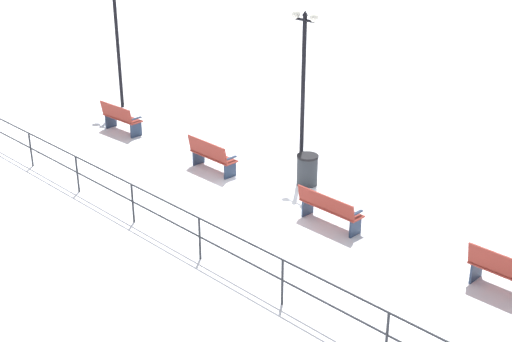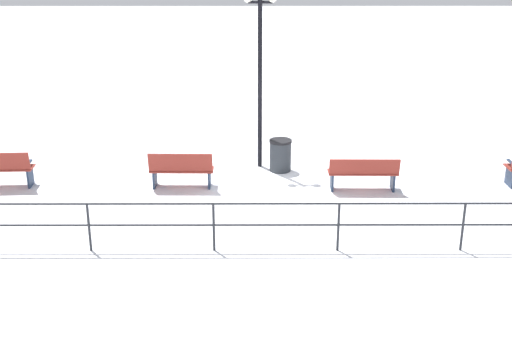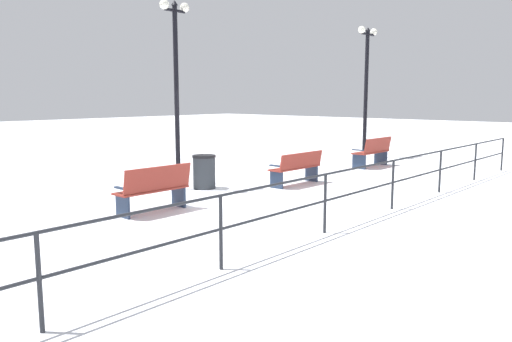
{
  "view_description": "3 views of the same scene",
  "coord_description": "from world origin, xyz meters",
  "px_view_note": "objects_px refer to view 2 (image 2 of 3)",
  "views": [
    {
      "loc": [
        -11.84,
        -11.42,
        7.81
      ],
      "look_at": [
        -1.16,
        -0.7,
        1.25
      ],
      "focal_mm": 49.42,
      "sensor_mm": 36.0,
      "label": 1
    },
    {
      "loc": [
        -15.06,
        0.42,
        5.96
      ],
      "look_at": [
        -1.41,
        0.38,
        0.95
      ],
      "focal_mm": 46.57,
      "sensor_mm": 36.0,
      "label": 2
    },
    {
      "loc": [
        -7.98,
        8.11,
        2.26
      ],
      "look_at": [
        -2.01,
        1.42,
        0.94
      ],
      "focal_mm": 35.43,
      "sensor_mm": 36.0,
      "label": 3
    }
  ],
  "objects_px": {
    "bench_second": "(363,173)",
    "lamppost_middle": "(260,56)",
    "bench_third": "(181,169)",
    "bench_fourth": "(1,168)",
    "trash_bin": "(280,155)"
  },
  "relations": [
    {
      "from": "bench_second",
      "to": "lamppost_middle",
      "type": "distance_m",
      "value": 3.9
    },
    {
      "from": "bench_fourth",
      "to": "trash_bin",
      "type": "xyz_separation_m",
      "value": [
        1.2,
        -6.8,
        -0.08
      ]
    },
    {
      "from": "bench_third",
      "to": "lamppost_middle",
      "type": "bearing_deg",
      "value": -49.71
    },
    {
      "from": "lamppost_middle",
      "to": "bench_third",
      "type": "bearing_deg",
      "value": 129.53
    },
    {
      "from": "bench_fourth",
      "to": "lamppost_middle",
      "type": "distance_m",
      "value": 6.9
    },
    {
      "from": "bench_third",
      "to": "bench_fourth",
      "type": "bearing_deg",
      "value": 90.36
    },
    {
      "from": "bench_second",
      "to": "trash_bin",
      "type": "distance_m",
      "value": 2.39
    },
    {
      "from": "bench_second",
      "to": "bench_fourth",
      "type": "distance_m",
      "value": 8.73
    },
    {
      "from": "bench_third",
      "to": "bench_fourth",
      "type": "relative_size",
      "value": 1.02
    },
    {
      "from": "bench_second",
      "to": "bench_fourth",
      "type": "height_order",
      "value": "bench_fourth"
    },
    {
      "from": "bench_fourth",
      "to": "lamppost_middle",
      "type": "xyz_separation_m",
      "value": [
        1.55,
        -6.27,
        2.43
      ]
    },
    {
      "from": "bench_second",
      "to": "bench_third",
      "type": "distance_m",
      "value": 4.37
    },
    {
      "from": "bench_third",
      "to": "trash_bin",
      "type": "xyz_separation_m",
      "value": [
        1.23,
        -2.44,
        -0.06
      ]
    },
    {
      "from": "bench_second",
      "to": "bench_third",
      "type": "relative_size",
      "value": 1.08
    },
    {
      "from": "bench_third",
      "to": "bench_second",
      "type": "bearing_deg",
      "value": -91.81
    }
  ]
}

